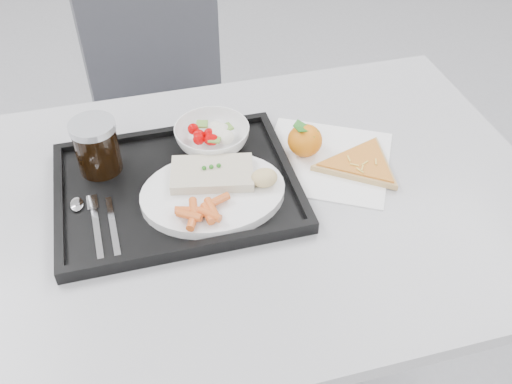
% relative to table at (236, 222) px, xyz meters
% --- Properties ---
extents(table, '(1.20, 0.80, 0.75)m').
position_rel_table_xyz_m(table, '(0.00, 0.00, 0.00)').
color(table, silver).
rests_on(table, ground).
extents(chair, '(0.52, 0.52, 0.93)m').
position_rel_table_xyz_m(chair, '(-0.06, 0.68, -0.15)').
color(chair, '#3A3B41').
rests_on(chair, ground).
extents(tray, '(0.45, 0.35, 0.03)m').
position_rel_table_xyz_m(tray, '(-0.10, 0.05, 0.08)').
color(tray, black).
rests_on(tray, table).
extents(dinner_plate, '(0.27, 0.27, 0.02)m').
position_rel_table_xyz_m(dinner_plate, '(-0.04, -0.00, 0.09)').
color(dinner_plate, white).
rests_on(dinner_plate, tray).
extents(fish_fillet, '(0.17, 0.12, 0.03)m').
position_rel_table_xyz_m(fish_fillet, '(-0.04, 0.03, 0.11)').
color(fish_fillet, beige).
rests_on(fish_fillet, dinner_plate).
extents(bread_roll, '(0.06, 0.06, 0.03)m').
position_rel_table_xyz_m(bread_roll, '(0.05, -0.01, 0.12)').
color(bread_roll, '#F0BD85').
rests_on(bread_roll, dinner_plate).
extents(salad_bowl, '(0.15, 0.15, 0.05)m').
position_rel_table_xyz_m(salad_bowl, '(-0.01, 0.15, 0.11)').
color(salad_bowl, white).
rests_on(salad_bowl, tray).
extents(cola_glass, '(0.09, 0.09, 0.11)m').
position_rel_table_xyz_m(cola_glass, '(-0.24, 0.14, 0.14)').
color(cola_glass, black).
rests_on(cola_glass, tray).
extents(cutlery, '(0.08, 0.17, 0.01)m').
position_rel_table_xyz_m(cutlery, '(-0.26, -0.00, 0.08)').
color(cutlery, silver).
rests_on(cutlery, tray).
extents(napkin, '(0.33, 0.33, 0.00)m').
position_rel_table_xyz_m(napkin, '(0.21, 0.06, 0.07)').
color(napkin, white).
rests_on(napkin, table).
extents(tangerine, '(0.09, 0.09, 0.07)m').
position_rel_table_xyz_m(tangerine, '(0.17, 0.09, 0.10)').
color(tangerine, orange).
rests_on(tangerine, napkin).
extents(pizza_slice, '(0.24, 0.24, 0.02)m').
position_rel_table_xyz_m(pizza_slice, '(0.26, 0.02, 0.08)').
color(pizza_slice, tan).
rests_on(pizza_slice, napkin).
extents(carrot_pile, '(0.10, 0.08, 0.02)m').
position_rel_table_xyz_m(carrot_pile, '(-0.07, -0.06, 0.11)').
color(carrot_pile, '#D85A21').
rests_on(carrot_pile, dinner_plate).
extents(salad_contents, '(0.09, 0.09, 0.03)m').
position_rel_table_xyz_m(salad_contents, '(-0.01, 0.14, 0.12)').
color(salad_contents, '#B10001').
rests_on(salad_contents, salad_bowl).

